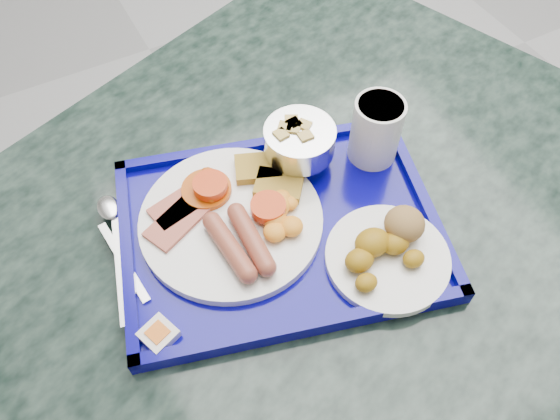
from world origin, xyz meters
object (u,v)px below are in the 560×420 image
object	(u,v)px
tray	(280,229)
fruit_bowl	(299,141)
table	(259,312)
juice_cup	(376,129)
bread_plate	(388,249)
main_plate	(238,216)

from	to	relation	value
tray	fruit_bowl	world-z (taller)	fruit_bowl
table	tray	size ratio (longest dim) A/B	2.95
fruit_bowl	juice_cup	size ratio (longest dim) A/B	1.02
table	bread_plate	world-z (taller)	bread_plate
fruit_bowl	bread_plate	bearing A→B (deg)	-83.03
table	bread_plate	size ratio (longest dim) A/B	8.98
fruit_bowl	tray	bearing A→B (deg)	-131.28
tray	bread_plate	size ratio (longest dim) A/B	3.05
tray	bread_plate	distance (m)	0.15
main_plate	fruit_bowl	bearing A→B (deg)	23.42
tray	main_plate	bearing A→B (deg)	142.28
tray	fruit_bowl	distance (m)	0.13
main_plate	juice_cup	distance (m)	0.23
bread_plate	fruit_bowl	distance (m)	0.20
tray	bread_plate	world-z (taller)	bread_plate
bread_plate	fruit_bowl	size ratio (longest dim) A/B	1.60
main_plate	bread_plate	bearing A→B (deg)	-43.64
table	tray	xyz separation A→B (m)	(0.04, 0.01, 0.21)
main_plate	bread_plate	size ratio (longest dim) A/B	1.54
bread_plate	tray	bearing A→B (deg)	134.02
tray	juice_cup	world-z (taller)	juice_cup
tray	table	bearing A→B (deg)	-168.08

